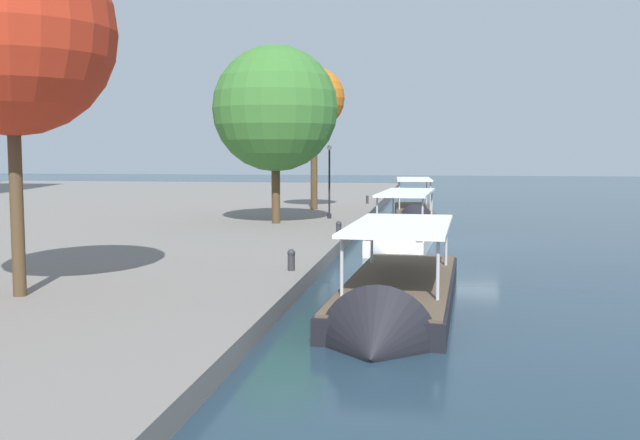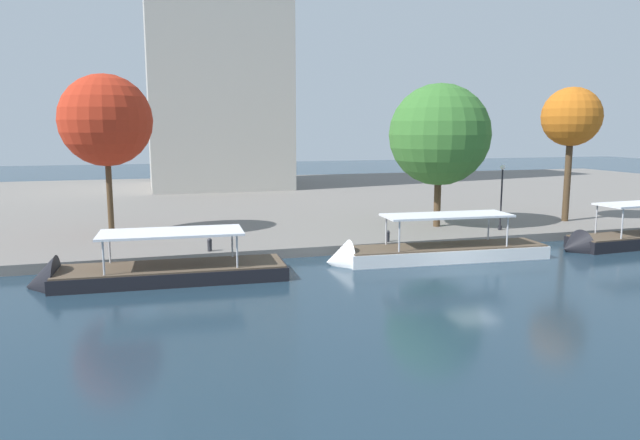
% 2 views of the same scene
% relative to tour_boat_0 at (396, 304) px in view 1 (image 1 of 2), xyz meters
% --- Properties ---
extents(ground_plane, '(220.00, 220.00, 0.00)m').
position_rel_tour_boat_0_xyz_m(ground_plane, '(16.94, -3.28, -0.22)').
color(ground_plane, '#1E3342').
extents(tour_boat_0, '(12.95, 3.95, 3.98)m').
position_rel_tour_boat_0_xyz_m(tour_boat_0, '(0.00, 0.00, 0.00)').
color(tour_boat_0, black).
rests_on(tour_boat_0, ground_plane).
extents(tour_boat_1, '(13.67, 3.54, 3.77)m').
position_rel_tour_boat_0_xyz_m(tour_boat_1, '(16.02, 0.36, 0.12)').
color(tour_boat_1, white).
rests_on(tour_boat_1, ground_plane).
extents(tour_boat_2, '(11.83, 3.19, 3.88)m').
position_rel_tour_boat_0_xyz_m(tour_boat_2, '(30.69, 0.22, 0.12)').
color(tour_boat_2, black).
rests_on(tour_boat_2, ground_plane).
extents(mooring_bollard_0, '(0.30, 0.30, 0.75)m').
position_rel_tour_boat_0_xyz_m(mooring_bollard_0, '(14.77, 3.61, 0.77)').
color(mooring_bollard_0, '#2D2D33').
rests_on(mooring_bollard_0, dock_promenade).
extents(mooring_bollard_1, '(0.23, 0.23, 0.68)m').
position_rel_tour_boat_0_xyz_m(mooring_bollard_1, '(37.95, 4.17, 0.73)').
color(mooring_bollard_1, '#2D2D33').
rests_on(mooring_bollard_1, dock_promenade).
extents(mooring_bollard_2, '(0.29, 0.29, 0.78)m').
position_rel_tour_boat_0_xyz_m(mooring_bollard_2, '(3.52, 3.92, 0.79)').
color(mooring_bollard_2, '#2D2D33').
rests_on(mooring_bollard_2, dock_promenade).
extents(lamp_post, '(0.34, 0.34, 4.66)m').
position_rel_tour_boat_0_xyz_m(lamp_post, '(24.26, 5.40, 2.94)').
color(lamp_post, black).
rests_on(lamp_post, dock_promenade).
extents(tree_0, '(6.05, 6.05, 10.74)m').
position_rel_tour_boat_0_xyz_m(tree_0, '(-2.44, 10.79, 8.15)').
color(tree_0, '#4C3823').
rests_on(tree_0, dock_promenade).
extents(tree_1, '(4.50, 4.50, 10.34)m').
position_rel_tour_boat_0_xyz_m(tree_1, '(31.49, 7.49, 8.44)').
color(tree_1, '#4C3823').
rests_on(tree_1, dock_promenade).
extents(tree_2, '(7.36, 7.36, 10.43)m').
position_rel_tour_boat_0_xyz_m(tree_2, '(20.67, 8.20, 7.06)').
color(tree_2, '#4C3823').
rests_on(tree_2, dock_promenade).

